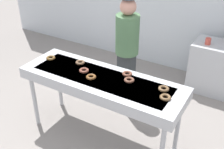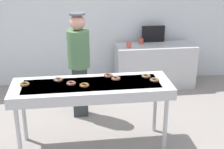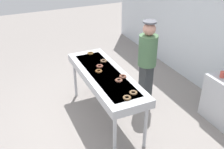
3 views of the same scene
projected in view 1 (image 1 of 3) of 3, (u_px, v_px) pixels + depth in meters
name	position (u px, v px, depth m)	size (l,w,h in m)	color
ground_plane	(103.00, 135.00, 3.90)	(16.00, 16.00, 0.00)	gray
fryer_conveyor	(101.00, 83.00, 3.46)	(2.10, 0.69, 0.94)	#B7BABF
chocolate_donut_0	(84.00, 70.00, 3.53)	(0.12, 0.12, 0.04)	brown
chocolate_donut_1	(80.00, 62.00, 3.72)	(0.12, 0.12, 0.04)	brown
chocolate_donut_2	(129.00, 80.00, 3.33)	(0.12, 0.12, 0.04)	brown
chocolate_donut_3	(51.00, 58.00, 3.83)	(0.12, 0.12, 0.04)	brown
chocolate_donut_4	(127.00, 74.00, 3.46)	(0.12, 0.12, 0.04)	brown
chocolate_donut_5	(91.00, 77.00, 3.39)	(0.12, 0.12, 0.04)	brown
chocolate_donut_6	(165.00, 97.00, 3.03)	(0.12, 0.12, 0.04)	brown
chocolate_donut_7	(164.00, 89.00, 3.17)	(0.12, 0.12, 0.04)	brown
worker_baker	(127.00, 45.00, 4.14)	(0.35, 0.35, 1.71)	#313537
paper_cup_0	(208.00, 41.00, 4.44)	(0.09, 0.09, 0.11)	#CC4C3F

